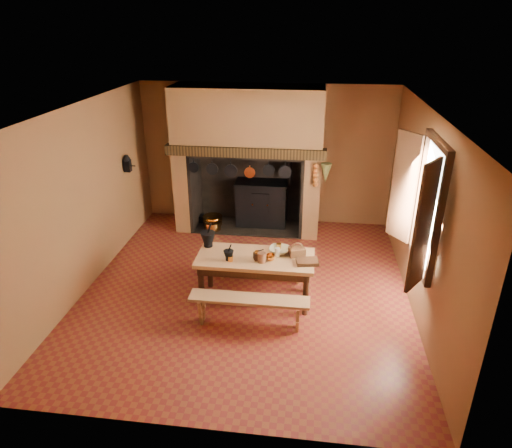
{
  "coord_description": "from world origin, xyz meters",
  "views": [
    {
      "loc": [
        0.93,
        -6.1,
        3.93
      ],
      "look_at": [
        0.11,
        0.3,
        0.99
      ],
      "focal_mm": 32.0,
      "sensor_mm": 36.0,
      "label": 1
    }
  ],
  "objects_px": {
    "bench_front": "(249,305)",
    "coffee_grinder": "(258,256)",
    "iron_range": "(262,203)",
    "work_table": "(255,263)",
    "mixing_bowl": "(279,250)",
    "wicker_basket": "(297,251)"
  },
  "relations": [
    {
      "from": "work_table",
      "to": "coffee_grinder",
      "type": "distance_m",
      "value": 0.2
    },
    {
      "from": "mixing_bowl",
      "to": "work_table",
      "type": "bearing_deg",
      "value": -152.39
    },
    {
      "from": "coffee_grinder",
      "to": "iron_range",
      "type": "bearing_deg",
      "value": 72.48
    },
    {
      "from": "work_table",
      "to": "wicker_basket",
      "type": "height_order",
      "value": "wicker_basket"
    },
    {
      "from": "iron_range",
      "to": "coffee_grinder",
      "type": "distance_m",
      "value": 2.86
    },
    {
      "from": "work_table",
      "to": "wicker_basket",
      "type": "xyz_separation_m",
      "value": [
        0.6,
        0.1,
        0.19
      ]
    },
    {
      "from": "iron_range",
      "to": "mixing_bowl",
      "type": "relative_size",
      "value": 5.25
    },
    {
      "from": "work_table",
      "to": "bench_front",
      "type": "distance_m",
      "value": 0.72
    },
    {
      "from": "iron_range",
      "to": "bench_front",
      "type": "bearing_deg",
      "value": -86.31
    },
    {
      "from": "mixing_bowl",
      "to": "coffee_grinder",
      "type": "bearing_deg",
      "value": -138.4
    },
    {
      "from": "iron_range",
      "to": "mixing_bowl",
      "type": "distance_m",
      "value": 2.64
    },
    {
      "from": "iron_range",
      "to": "work_table",
      "type": "height_order",
      "value": "iron_range"
    },
    {
      "from": "bench_front",
      "to": "work_table",
      "type": "bearing_deg",
      "value": 90.0
    },
    {
      "from": "coffee_grinder",
      "to": "wicker_basket",
      "type": "xyz_separation_m",
      "value": [
        0.56,
        0.19,
        0.01
      ]
    },
    {
      "from": "coffee_grinder",
      "to": "bench_front",
      "type": "bearing_deg",
      "value": -117.09
    },
    {
      "from": "iron_range",
      "to": "work_table",
      "type": "bearing_deg",
      "value": -85.42
    },
    {
      "from": "mixing_bowl",
      "to": "wicker_basket",
      "type": "xyz_separation_m",
      "value": [
        0.26,
        -0.07,
        0.03
      ]
    },
    {
      "from": "bench_front",
      "to": "coffee_grinder",
      "type": "height_order",
      "value": "coffee_grinder"
    },
    {
      "from": "iron_range",
      "to": "wicker_basket",
      "type": "relative_size",
      "value": 5.97
    },
    {
      "from": "work_table",
      "to": "bench_front",
      "type": "relative_size",
      "value": 1.04
    },
    {
      "from": "iron_range",
      "to": "work_table",
      "type": "relative_size",
      "value": 0.94
    },
    {
      "from": "coffee_grinder",
      "to": "mixing_bowl",
      "type": "distance_m",
      "value": 0.39
    }
  ]
}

